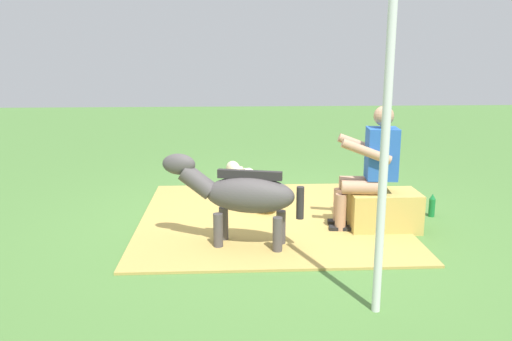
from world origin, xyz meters
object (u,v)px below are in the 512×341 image
hay_bale (383,211)px  tent_pole_left (384,155)px  pony_standing (240,194)px  soda_bottle (432,205)px  person_seated (370,164)px  pony_lying (253,190)px

hay_bale → tent_pole_left: 2.02m
pony_standing → tent_pole_left: (-0.94, 1.30, 0.62)m
soda_bottle → person_seated: bearing=24.8°
pony_standing → soda_bottle: size_ratio=5.02×
person_seated → pony_lying: size_ratio=0.96×
hay_bale → person_seated: 0.52m
pony_standing → pony_lying: size_ratio=0.99×
tent_pole_left → pony_lying: bearing=-74.0°
person_seated → pony_lying: (1.14, -0.90, -0.50)m
person_seated → tent_pole_left: 1.82m
pony_lying → soda_bottle: pony_lying is taller
hay_bale → pony_standing: 1.57m
pony_lying → soda_bottle: 2.04m
tent_pole_left → pony_standing: bearing=-54.2°
pony_lying → pony_standing: bearing=82.1°
person_seated → pony_standing: person_seated is taller
pony_standing → pony_lying: bearing=-97.9°
person_seated → pony_standing: 1.40m
pony_standing → soda_bottle: (-2.16, -0.80, -0.39)m
person_seated → pony_lying: person_seated is taller
pony_lying → soda_bottle: size_ratio=5.09×
pony_lying → tent_pole_left: tent_pole_left is taller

